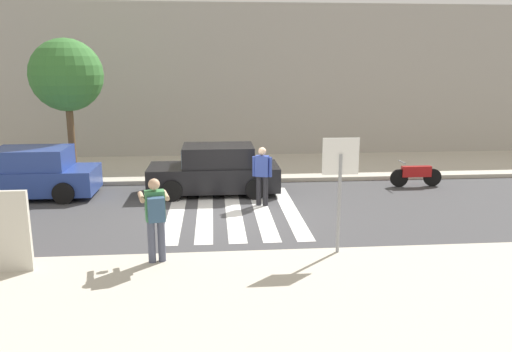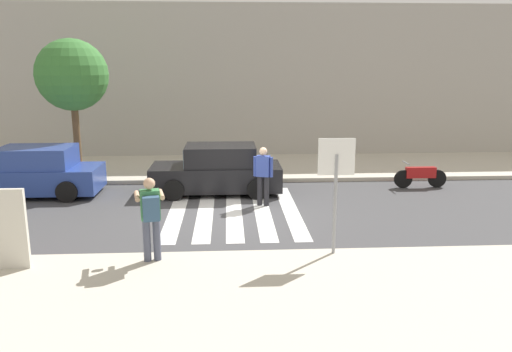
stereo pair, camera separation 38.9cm
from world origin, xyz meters
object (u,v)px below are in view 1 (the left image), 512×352
(photographer_with_backpack, at_px, (155,213))
(parked_car_black, at_px, (215,171))
(stop_sign, at_px, (340,170))
(pedestrian_crossing, at_px, (262,173))
(advertising_board, at_px, (1,232))
(street_tree_west, at_px, (66,76))
(parked_car_blue, at_px, (30,174))
(motorcycle, at_px, (416,175))

(photographer_with_backpack, xyz_separation_m, parked_car_black, (1.21, 5.97, -0.44))
(stop_sign, xyz_separation_m, parked_car_black, (-2.55, 5.73, -1.19))
(stop_sign, bearing_deg, photographer_with_backpack, -176.36)
(photographer_with_backpack, bearing_deg, pedestrian_crossing, 59.83)
(pedestrian_crossing, distance_m, advertising_board, 7.14)
(photographer_with_backpack, relative_size, street_tree_west, 0.36)
(parked_car_blue, bearing_deg, street_tree_west, 66.67)
(stop_sign, distance_m, motorcycle, 7.50)
(photographer_with_backpack, xyz_separation_m, pedestrian_crossing, (2.56, 4.40, -0.19))
(pedestrian_crossing, xyz_separation_m, street_tree_west, (-6.24, 3.47, 2.69))
(photographer_with_backpack, bearing_deg, parked_car_black, 78.54)
(stop_sign, xyz_separation_m, motorcycle, (4.20, 6.03, -1.51))
(parked_car_blue, height_order, street_tree_west, street_tree_west)
(photographer_with_backpack, bearing_deg, parked_car_blue, 127.05)
(stop_sign, relative_size, advertising_board, 1.53)
(pedestrian_crossing, bearing_deg, advertising_board, -139.82)
(parked_car_blue, bearing_deg, stop_sign, -34.73)
(parked_car_black, xyz_separation_m, motorcycle, (6.75, 0.30, -0.31))
(stop_sign, height_order, street_tree_west, street_tree_west)
(photographer_with_backpack, height_order, street_tree_west, street_tree_west)
(parked_car_blue, distance_m, parked_car_black, 5.71)
(stop_sign, relative_size, street_tree_west, 0.51)
(motorcycle, bearing_deg, advertising_board, -149.20)
(photographer_with_backpack, distance_m, advertising_board, 2.91)
(street_tree_west, bearing_deg, parked_car_black, -21.28)
(parked_car_blue, bearing_deg, photographer_with_backpack, -52.95)
(pedestrian_crossing, distance_m, motorcycle, 5.74)
(photographer_with_backpack, xyz_separation_m, advertising_board, (-2.89, -0.20, -0.23))
(street_tree_west, xyz_separation_m, advertising_board, (0.79, -8.07, -2.73))
(street_tree_west, bearing_deg, photographer_with_backpack, -64.93)
(parked_car_black, relative_size, motorcycle, 2.33)
(parked_car_blue, relative_size, motorcycle, 2.33)
(photographer_with_backpack, relative_size, pedestrian_crossing, 1.00)
(pedestrian_crossing, height_order, street_tree_west, street_tree_west)
(stop_sign, xyz_separation_m, advertising_board, (-6.65, -0.44, -0.98))
(street_tree_west, bearing_deg, stop_sign, -45.73)
(parked_car_black, bearing_deg, stop_sign, -66.00)
(motorcycle, xyz_separation_m, advertising_board, (-10.85, -6.47, 0.53))
(parked_car_blue, bearing_deg, parked_car_black, 0.00)
(parked_car_black, bearing_deg, pedestrian_crossing, -49.16)
(pedestrian_crossing, height_order, parked_car_black, pedestrian_crossing)
(parked_car_black, bearing_deg, photographer_with_backpack, -101.46)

